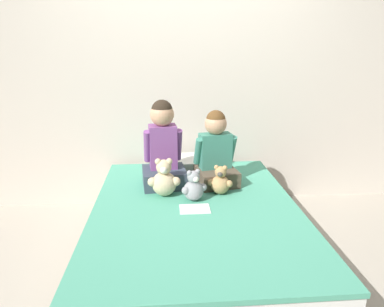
% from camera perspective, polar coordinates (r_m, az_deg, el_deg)
% --- Properties ---
extents(ground_plane, '(14.00, 14.00, 0.00)m').
position_cam_1_polar(ground_plane, '(2.66, 0.62, -17.35)').
color(ground_plane, '#B2A899').
extents(wall_behind_bed, '(8.00, 0.06, 2.50)m').
position_cam_1_polar(wall_behind_bed, '(3.27, -1.01, 12.72)').
color(wall_behind_bed, beige).
rests_on(wall_behind_bed, ground_plane).
extents(bed, '(1.46, 1.91, 0.44)m').
position_cam_1_polar(bed, '(2.55, 0.63, -13.30)').
color(bed, '#473828').
rests_on(bed, ground_plane).
extents(child_on_left, '(0.37, 0.34, 0.69)m').
position_cam_1_polar(child_on_left, '(2.72, -4.83, 0.83)').
color(child_on_left, '#384251').
rests_on(child_on_left, bed).
extents(child_on_right, '(0.37, 0.36, 0.60)m').
position_cam_1_polar(child_on_right, '(2.76, 3.99, 0.19)').
color(child_on_right, brown).
rests_on(child_on_right, bed).
extents(teddy_bear_held_by_left_child, '(0.24, 0.18, 0.29)m').
position_cam_1_polar(teddy_bear_held_by_left_child, '(2.57, -4.67, -4.42)').
color(teddy_bear_held_by_left_child, '#D1B78E').
rests_on(teddy_bear_held_by_left_child, bed).
extents(teddy_bear_held_by_right_child, '(0.19, 0.14, 0.23)m').
position_cam_1_polar(teddy_bear_held_by_right_child, '(2.61, 4.73, -4.72)').
color(teddy_bear_held_by_right_child, tan).
rests_on(teddy_bear_held_by_right_child, bed).
extents(teddy_bear_between_children, '(0.19, 0.15, 0.24)m').
position_cam_1_polar(teddy_bear_between_children, '(2.49, 0.27, -5.68)').
color(teddy_bear_between_children, '#939399').
rests_on(teddy_bear_between_children, bed).
extents(pillow_at_headboard, '(0.50, 0.34, 0.11)m').
position_cam_1_polar(pillow_at_headboard, '(3.12, -0.57, -1.72)').
color(pillow_at_headboard, silver).
rests_on(pillow_at_headboard, bed).
extents(sign_card, '(0.21, 0.15, 0.00)m').
position_cam_1_polar(sign_card, '(2.40, 0.46, -9.22)').
color(sign_card, white).
rests_on(sign_card, bed).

